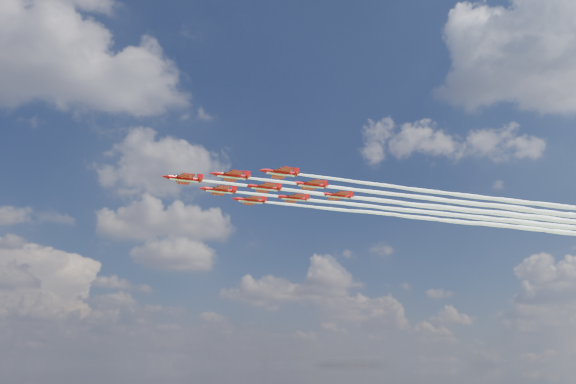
# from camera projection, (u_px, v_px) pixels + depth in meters

# --- Properties ---
(jet_lead) EXTENTS (132.87, 9.15, 2.67)m
(jet_lead) POSITION_uv_depth(u_px,v_px,m) (397.00, 202.00, 165.60)
(jet_lead) COLOR #A8090B
(jet_row2_port) EXTENTS (132.87, 9.15, 2.67)m
(jet_row2_port) POSITION_uv_depth(u_px,v_px,m) (441.00, 200.00, 163.32)
(jet_row2_port) COLOR #A8090B
(jet_row2_starb) EXTENTS (132.87, 9.15, 2.67)m
(jet_row2_starb) POSITION_uv_depth(u_px,v_px,m) (416.00, 211.00, 175.12)
(jet_row2_starb) COLOR #A8090B
(jet_row3_port) EXTENTS (132.87, 9.15, 2.67)m
(jet_row3_port) POSITION_uv_depth(u_px,v_px,m) (487.00, 198.00, 161.04)
(jet_row3_port) COLOR #A8090B
(jet_row3_centre) EXTENTS (132.87, 9.15, 2.67)m
(jet_row3_centre) POSITION_uv_depth(u_px,v_px,m) (458.00, 209.00, 172.84)
(jet_row3_centre) COLOR #A8090B
(jet_row3_starb) EXTENTS (132.87, 9.15, 2.67)m
(jet_row3_starb) POSITION_uv_depth(u_px,v_px,m) (434.00, 219.00, 184.65)
(jet_row3_starb) COLOR #A8090B
(jet_row4_port) EXTENTS (132.87, 9.15, 2.67)m
(jet_row4_port) POSITION_uv_depth(u_px,v_px,m) (502.00, 207.00, 170.56)
(jet_row4_port) COLOR #A8090B
(jet_row4_starb) EXTENTS (132.87, 9.15, 2.67)m
(jet_row4_starb) POSITION_uv_depth(u_px,v_px,m) (474.00, 217.00, 182.36)
(jet_row4_starb) COLOR #A8090B
(jet_tail) EXTENTS (132.87, 9.15, 2.67)m
(jet_tail) POSITION_uv_depth(u_px,v_px,m) (515.00, 215.00, 180.08)
(jet_tail) COLOR #A8090B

